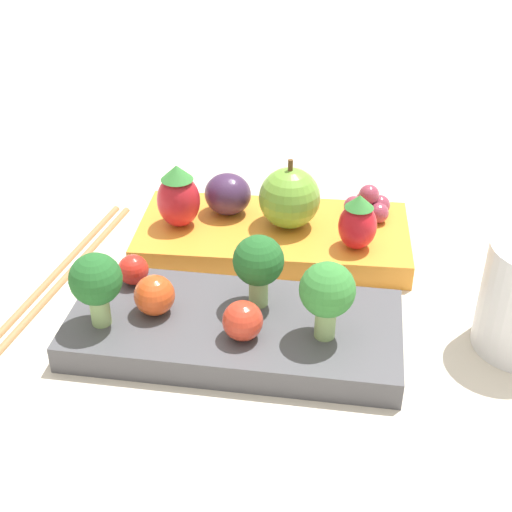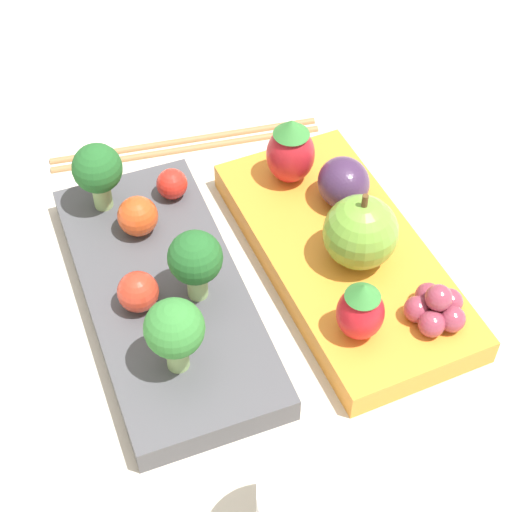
% 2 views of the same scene
% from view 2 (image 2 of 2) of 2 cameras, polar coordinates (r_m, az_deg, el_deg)
% --- Properties ---
extents(ground_plane, '(4.00, 4.00, 0.00)m').
position_cam_2_polar(ground_plane, '(0.57, -0.08, -1.97)').
color(ground_plane, beige).
extents(bento_box_savoury, '(0.23, 0.12, 0.02)m').
position_cam_2_polar(bento_box_savoury, '(0.56, -6.05, -2.74)').
color(bento_box_savoury, '#4C4C51').
rests_on(bento_box_savoury, ground_plane).
extents(bento_box_fruit, '(0.23, 0.13, 0.02)m').
position_cam_2_polar(bento_box_fruit, '(0.58, 5.81, 0.02)').
color(bento_box_fruit, orange).
rests_on(bento_box_fruit, ground_plane).
extents(broccoli_floret_0, '(0.03, 0.03, 0.05)m').
position_cam_2_polar(broccoli_floret_0, '(0.52, -4.07, -0.25)').
color(broccoli_floret_0, '#93B770').
rests_on(broccoli_floret_0, bento_box_savoury).
extents(broccoli_floret_1, '(0.03, 0.03, 0.05)m').
position_cam_2_polar(broccoli_floret_1, '(0.58, -10.52, 5.63)').
color(broccoli_floret_1, '#93B770').
rests_on(broccoli_floret_1, bento_box_savoury).
extents(broccoli_floret_2, '(0.04, 0.04, 0.05)m').
position_cam_2_polar(broccoli_floret_2, '(0.49, -5.45, -4.96)').
color(broccoli_floret_2, '#93B770').
rests_on(broccoli_floret_2, bento_box_savoury).
extents(cherry_tomato_0, '(0.03, 0.03, 0.03)m').
position_cam_2_polar(cherry_tomato_0, '(0.58, -7.89, 2.65)').
color(cherry_tomato_0, '#DB4C1E').
rests_on(cherry_tomato_0, bento_box_savoury).
extents(cherry_tomato_1, '(0.02, 0.02, 0.02)m').
position_cam_2_polar(cherry_tomato_1, '(0.60, -5.63, 4.81)').
color(cherry_tomato_1, red).
rests_on(cherry_tomato_1, bento_box_savoury).
extents(cherry_tomato_2, '(0.03, 0.03, 0.03)m').
position_cam_2_polar(cherry_tomato_2, '(0.53, -7.87, -2.38)').
color(cherry_tomato_2, red).
rests_on(cherry_tomato_2, bento_box_savoury).
extents(apple, '(0.05, 0.05, 0.06)m').
position_cam_2_polar(apple, '(0.55, 6.99, 1.58)').
color(apple, '#70A838').
rests_on(apple, bento_box_fruit).
extents(strawberry_0, '(0.03, 0.03, 0.04)m').
position_cam_2_polar(strawberry_0, '(0.51, 6.99, -3.60)').
color(strawberry_0, red).
rests_on(strawberry_0, bento_box_fruit).
extents(strawberry_1, '(0.03, 0.03, 0.05)m').
position_cam_2_polar(strawberry_1, '(0.60, 2.32, 7.02)').
color(strawberry_1, red).
rests_on(strawberry_1, bento_box_fruit).
extents(plum, '(0.04, 0.04, 0.03)m').
position_cam_2_polar(plum, '(0.59, 5.85, 4.89)').
color(plum, '#42284C').
rests_on(plum, bento_box_fruit).
extents(grape_cluster, '(0.04, 0.04, 0.03)m').
position_cam_2_polar(grape_cluster, '(0.54, 11.92, -3.40)').
color(grape_cluster, '#93384C').
rests_on(grape_cluster, bento_box_fruit).
extents(chopsticks_pair, '(0.03, 0.21, 0.01)m').
position_cam_2_polar(chopsticks_pair, '(0.67, -4.68, 7.55)').
color(chopsticks_pair, '#A37547').
rests_on(chopsticks_pair, ground_plane).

